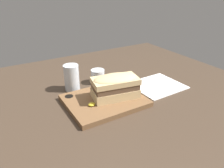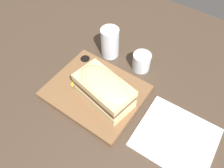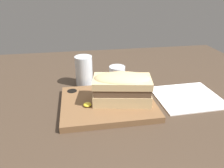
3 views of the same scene
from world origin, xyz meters
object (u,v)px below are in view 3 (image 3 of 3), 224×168
object	(u,v)px
water_glass	(84,73)
napkin	(187,97)
sandwich	(122,87)
wine_glass	(117,75)
serving_board	(107,103)

from	to	relation	value
water_glass	napkin	size ratio (longest dim) A/B	0.51
sandwich	wine_glass	bearing A→B (deg)	83.79
serving_board	sandwich	size ratio (longest dim) A/B	1.54
sandwich	wine_glass	size ratio (longest dim) A/B	3.00
serving_board	napkin	size ratio (longest dim) A/B	1.33
water_glass	napkin	world-z (taller)	water_glass
sandwich	wine_glass	distance (cm)	19.82
serving_board	water_glass	distance (cm)	19.10
water_glass	napkin	distance (cm)	39.11
water_glass	napkin	bearing A→B (deg)	-25.36
wine_glass	napkin	distance (cm)	28.07
serving_board	water_glass	world-z (taller)	water_glass
sandwich	water_glass	bearing A→B (deg)	120.61
serving_board	napkin	distance (cm)	28.59
napkin	serving_board	bearing A→B (deg)	-178.23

